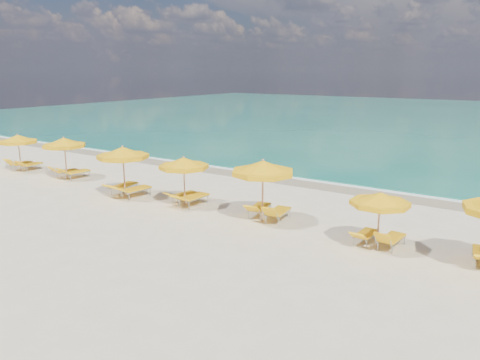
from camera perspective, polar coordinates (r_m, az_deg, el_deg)
The scene contains 23 objects.
ground_plane at distance 20.56m, azimuth -2.33°, elevation -4.06°, with size 120.00×120.00×0.00m, color beige.
ocean at distance 65.17m, azimuth 23.55°, elevation 6.82°, with size 120.00×80.00×0.30m, color #126650.
wet_sand_band at distance 26.68m, azimuth 7.06°, elevation -0.08°, with size 120.00×2.60×0.01m, color tan.
foam_line at distance 27.38m, azimuth 7.82°, elevation 0.24°, with size 120.00×1.20×0.03m, color white.
whitecap_near at distance 37.75m, azimuth 5.53°, elevation 3.90°, with size 14.00×0.36×0.05m, color white.
umbrella_0 at distance 31.85m, azimuth -25.44°, elevation 4.49°, with size 2.73×2.73×2.30m.
umbrella_1 at distance 28.50m, azimuth -20.65°, elevation 4.26°, with size 3.11×3.11×2.43m.
umbrella_2 at distance 23.46m, azimuth -14.10°, elevation 3.20°, with size 2.57×2.57×2.55m.
umbrella_3 at distance 21.42m, azimuth -6.87°, elevation 2.01°, with size 2.32×2.32×2.31m.
umbrella_4 at distance 18.92m, azimuth 2.80°, elevation 1.43°, with size 2.83×2.83×2.63m.
umbrella_5 at distance 16.76m, azimuth 16.71°, elevation -2.30°, with size 2.73×2.73×2.09m.
lounger_0_left at distance 32.57m, azimuth -25.17°, elevation 1.58°, with size 0.89×1.82×0.84m.
lounger_0_right at distance 32.02m, azimuth -24.10°, elevation 1.48°, with size 0.86×1.80×0.77m.
lounger_1_left at distance 29.25m, azimuth -20.46°, elevation 0.77°, with size 0.85×1.71×0.74m.
lounger_1_right at distance 28.62m, azimuth -19.29°, elevation 0.64°, with size 0.79×1.91×0.78m.
lounger_2_left at distance 24.47m, azimuth -14.02°, elevation -1.04°, with size 0.93×2.11×0.73m.
lounger_2_right at distance 23.65m, azimuth -12.64°, elevation -1.47°, with size 0.88×2.06×0.74m.
lounger_3_left at distance 22.48m, azimuth -6.88°, elevation -2.09°, with size 0.82×1.79×0.62m.
lounger_3_right at distance 21.72m, azimuth -5.76°, elevation -2.50°, with size 0.74×2.09×0.76m.
lounger_4_left at distance 20.13m, azimuth 2.34°, elevation -3.77°, with size 0.96×1.95×0.77m.
lounger_4_right at distance 19.53m, azimuth 4.63°, elevation -4.32°, with size 0.85×1.93×0.88m.
lounger_5_left at distance 17.67m, azimuth 15.03°, elevation -6.80°, with size 0.60×1.67×0.67m.
lounger_5_right at distance 17.43m, azimuth 17.93°, elevation -7.22°, with size 0.73×1.72×0.83m.
Camera 1 is at (11.60, -15.83, 6.14)m, focal length 35.00 mm.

